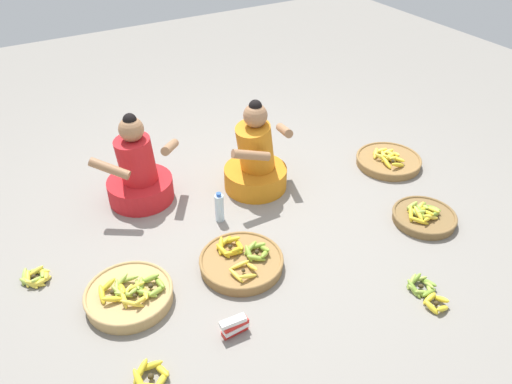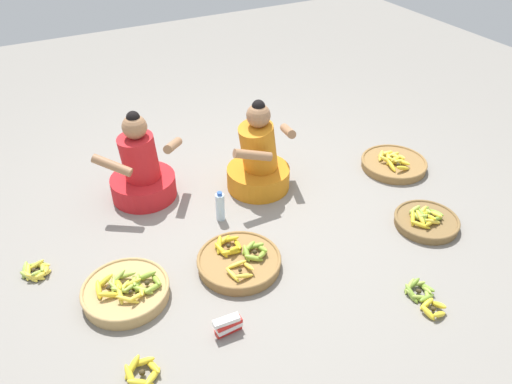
{
  "view_description": "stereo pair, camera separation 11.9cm",
  "coord_description": "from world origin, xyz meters",
  "px_view_note": "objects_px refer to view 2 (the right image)",
  "views": [
    {
      "loc": [
        -1.46,
        -2.72,
        2.42
      ],
      "look_at": [
        0.0,
        -0.2,
        0.35
      ],
      "focal_mm": 35.41,
      "sensor_mm": 36.0,
      "label": 1
    },
    {
      "loc": [
        -1.36,
        -2.78,
        2.42
      ],
      "look_at": [
        0.0,
        -0.2,
        0.35
      ],
      "focal_mm": 35.41,
      "sensor_mm": 36.0,
      "label": 2
    }
  ],
  "objects_px": {
    "vendor_woman_front": "(259,161)",
    "loose_bananas_back_right": "(36,271)",
    "packet_carton_stack": "(228,325)",
    "vendor_woman_behind": "(142,171)",
    "loose_bananas_front_left": "(423,296)",
    "banana_basket_front_center": "(426,221)",
    "loose_bananas_mid_right": "(142,372)",
    "water_bottle": "(220,207)",
    "banana_basket_back_center": "(126,291)",
    "banana_basket_near_vendor": "(394,163)",
    "banana_basket_back_left": "(239,261)"
  },
  "relations": [
    {
      "from": "vendor_woman_front",
      "to": "loose_bananas_back_right",
      "type": "relative_size",
      "value": 3.64
    },
    {
      "from": "vendor_woman_front",
      "to": "packet_carton_stack",
      "type": "relative_size",
      "value": 4.45
    },
    {
      "from": "vendor_woman_behind",
      "to": "loose_bananas_back_right",
      "type": "xyz_separation_m",
      "value": [
        -0.92,
        -0.53,
        -0.21
      ]
    },
    {
      "from": "loose_bananas_front_left",
      "to": "vendor_woman_front",
      "type": "bearing_deg",
      "value": 101.6
    },
    {
      "from": "banana_basket_front_center",
      "to": "loose_bananas_mid_right",
      "type": "distance_m",
      "value": 2.31
    },
    {
      "from": "vendor_woman_front",
      "to": "water_bottle",
      "type": "height_order",
      "value": "vendor_woman_front"
    },
    {
      "from": "loose_bananas_back_right",
      "to": "water_bottle",
      "type": "bearing_deg",
      "value": -1.38
    },
    {
      "from": "loose_bananas_mid_right",
      "to": "loose_bananas_back_right",
      "type": "relative_size",
      "value": 1.04
    },
    {
      "from": "vendor_woman_front",
      "to": "water_bottle",
      "type": "xyz_separation_m",
      "value": [
        -0.46,
        -0.25,
        -0.14
      ]
    },
    {
      "from": "banana_basket_back_center",
      "to": "vendor_woman_front",
      "type": "bearing_deg",
      "value": 27.97
    },
    {
      "from": "vendor_woman_behind",
      "to": "loose_bananas_mid_right",
      "type": "distance_m",
      "value": 1.72
    },
    {
      "from": "banana_basket_front_center",
      "to": "water_bottle",
      "type": "relative_size",
      "value": 1.94
    },
    {
      "from": "loose_bananas_back_right",
      "to": "loose_bananas_front_left",
      "type": "relative_size",
      "value": 0.67
    },
    {
      "from": "vendor_woman_front",
      "to": "banana_basket_near_vendor",
      "type": "relative_size",
      "value": 1.37
    },
    {
      "from": "loose_bananas_front_left",
      "to": "vendor_woman_behind",
      "type": "bearing_deg",
      "value": 122.3
    },
    {
      "from": "vendor_woman_front",
      "to": "water_bottle",
      "type": "relative_size",
      "value": 3.16
    },
    {
      "from": "banana_basket_front_center",
      "to": "loose_bananas_front_left",
      "type": "bearing_deg",
      "value": -134.49
    },
    {
      "from": "loose_bananas_mid_right",
      "to": "loose_bananas_front_left",
      "type": "distance_m",
      "value": 1.77
    },
    {
      "from": "banana_basket_front_center",
      "to": "packet_carton_stack",
      "type": "relative_size",
      "value": 2.73
    },
    {
      "from": "loose_bananas_mid_right",
      "to": "banana_basket_near_vendor",
      "type": "bearing_deg",
      "value": 21.14
    },
    {
      "from": "banana_basket_front_center",
      "to": "packet_carton_stack",
      "type": "height_order",
      "value": "banana_basket_front_center"
    },
    {
      "from": "loose_bananas_front_left",
      "to": "loose_bananas_back_right",
      "type": "bearing_deg",
      "value": 147.07
    },
    {
      "from": "banana_basket_front_center",
      "to": "banana_basket_back_left",
      "type": "bearing_deg",
      "value": 169.79
    },
    {
      "from": "loose_bananas_front_left",
      "to": "water_bottle",
      "type": "xyz_separation_m",
      "value": [
        -0.79,
        1.35,
        0.09
      ]
    },
    {
      "from": "vendor_woman_front",
      "to": "loose_bananas_front_left",
      "type": "relative_size",
      "value": 2.42
    },
    {
      "from": "banana_basket_back_center",
      "to": "packet_carton_stack",
      "type": "xyz_separation_m",
      "value": [
        0.46,
        -0.55,
        0.0
      ]
    },
    {
      "from": "banana_basket_back_left",
      "to": "vendor_woman_behind",
      "type": "bearing_deg",
      "value": 106.03
    },
    {
      "from": "packet_carton_stack",
      "to": "vendor_woman_behind",
      "type": "bearing_deg",
      "value": 90.4
    },
    {
      "from": "water_bottle",
      "to": "banana_basket_near_vendor",
      "type": "bearing_deg",
      "value": -1.63
    },
    {
      "from": "vendor_woman_front",
      "to": "loose_bananas_back_right",
      "type": "distance_m",
      "value": 1.84
    },
    {
      "from": "banana_basket_back_left",
      "to": "banana_basket_front_center",
      "type": "bearing_deg",
      "value": -10.21
    },
    {
      "from": "loose_bananas_mid_right",
      "to": "packet_carton_stack",
      "type": "distance_m",
      "value": 0.55
    },
    {
      "from": "banana_basket_near_vendor",
      "to": "banana_basket_back_center",
      "type": "height_order",
      "value": "banana_basket_back_center"
    },
    {
      "from": "vendor_woman_behind",
      "to": "loose_bananas_front_left",
      "type": "relative_size",
      "value": 2.33
    },
    {
      "from": "vendor_woman_behind",
      "to": "banana_basket_front_center",
      "type": "relative_size",
      "value": 1.57
    },
    {
      "from": "banana_basket_back_left",
      "to": "loose_bananas_back_right",
      "type": "distance_m",
      "value": 1.37
    },
    {
      "from": "banana_basket_back_left",
      "to": "packet_carton_stack",
      "type": "height_order",
      "value": "banana_basket_back_left"
    },
    {
      "from": "packet_carton_stack",
      "to": "vendor_woman_front",
      "type": "bearing_deg",
      "value": 55.24
    },
    {
      "from": "banana_basket_back_center",
      "to": "loose_bananas_front_left",
      "type": "distance_m",
      "value": 1.89
    },
    {
      "from": "banana_basket_back_center",
      "to": "loose_bananas_back_right",
      "type": "relative_size",
      "value": 2.57
    },
    {
      "from": "banana_basket_back_center",
      "to": "loose_bananas_front_left",
      "type": "height_order",
      "value": "banana_basket_back_center"
    },
    {
      "from": "banana_basket_back_left",
      "to": "banana_basket_near_vendor",
      "type": "distance_m",
      "value": 1.83
    },
    {
      "from": "banana_basket_back_center",
      "to": "loose_bananas_mid_right",
      "type": "relative_size",
      "value": 2.47
    },
    {
      "from": "vendor_woman_front",
      "to": "packet_carton_stack",
      "type": "height_order",
      "value": "vendor_woman_front"
    },
    {
      "from": "vendor_woman_behind",
      "to": "water_bottle",
      "type": "distance_m",
      "value": 0.72
    },
    {
      "from": "banana_basket_back_left",
      "to": "banana_basket_near_vendor",
      "type": "relative_size",
      "value": 1.0
    },
    {
      "from": "banana_basket_near_vendor",
      "to": "loose_bananas_mid_right",
      "type": "bearing_deg",
      "value": -158.86
    },
    {
      "from": "banana_basket_back_left",
      "to": "banana_basket_back_center",
      "type": "relative_size",
      "value": 1.03
    },
    {
      "from": "vendor_woman_behind",
      "to": "banana_basket_front_center",
      "type": "bearing_deg",
      "value": -37.74
    },
    {
      "from": "banana_basket_back_center",
      "to": "loose_bananas_front_left",
      "type": "xyz_separation_m",
      "value": [
        1.66,
        -0.9,
        -0.03
      ]
    }
  ]
}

